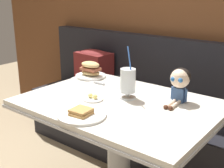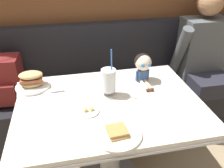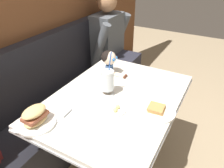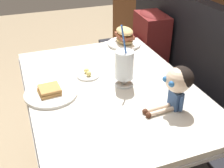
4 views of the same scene
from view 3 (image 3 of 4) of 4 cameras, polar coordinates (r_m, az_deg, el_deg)
name	(u,v)px [view 3 (image 3 of 4)]	position (r m, az deg, el deg)	size (l,w,h in m)	color
wood_panel_wall	(13,14)	(1.84, -24.72, 16.53)	(4.40, 0.08, 2.40)	brown
booth_bench	(54,116)	(2.04, -15.06, -8.05)	(2.60, 0.48, 1.00)	black
diner_table	(115,119)	(1.60, 0.91, -9.29)	(1.11, 0.81, 0.74)	silver
toast_plate	(155,110)	(1.37, 11.40, -6.80)	(0.25, 0.25, 0.04)	white
milkshake_glass	(107,81)	(1.46, -1.23, 0.74)	(0.10, 0.10, 0.32)	silver
sandwich_plate	(35,118)	(1.31, -19.55, -8.49)	(0.22, 0.22, 0.12)	white
butter_saucer	(116,110)	(1.35, 1.10, -6.91)	(0.12, 0.12, 0.04)	white
butter_knife	(70,110)	(1.38, -10.98, -6.79)	(0.24, 0.03, 0.01)	silver
seated_doll	(109,59)	(1.71, -0.72, 6.53)	(0.12, 0.22, 0.20)	#385689
diner_patron	(110,40)	(2.48, -0.41, 11.46)	(0.55, 0.48, 0.81)	#4C5156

